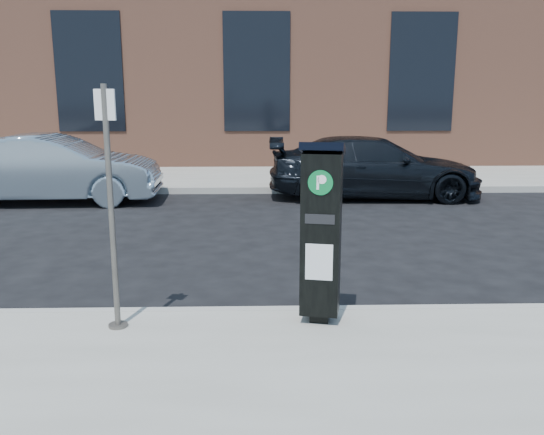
{
  "coord_description": "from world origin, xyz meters",
  "views": [
    {
      "loc": [
        -0.01,
        -5.82,
        2.41
      ],
      "look_at": [
        0.16,
        0.5,
        1.03
      ],
      "focal_mm": 38.0,
      "sensor_mm": 36.0,
      "label": 1
    }
  ],
  "objects_px": {
    "sign_pole": "(111,211)",
    "car_dark": "(374,167)",
    "parking_kiosk": "(321,231)",
    "car_silver": "(54,169)"
  },
  "relations": [
    {
      "from": "sign_pole",
      "to": "car_dark",
      "type": "distance_m",
      "value": 8.89
    },
    {
      "from": "sign_pole",
      "to": "car_dark",
      "type": "height_order",
      "value": "sign_pole"
    },
    {
      "from": "parking_kiosk",
      "to": "sign_pole",
      "type": "xyz_separation_m",
      "value": [
        -2.0,
        -0.11,
        0.23
      ]
    },
    {
      "from": "parking_kiosk",
      "to": "car_silver",
      "type": "height_order",
      "value": "parking_kiosk"
    },
    {
      "from": "car_silver",
      "to": "parking_kiosk",
      "type": "bearing_deg",
      "value": -147.39
    },
    {
      "from": "sign_pole",
      "to": "car_silver",
      "type": "height_order",
      "value": "sign_pole"
    },
    {
      "from": "parking_kiosk",
      "to": "car_silver",
      "type": "relative_size",
      "value": 0.4
    },
    {
      "from": "sign_pole",
      "to": "car_silver",
      "type": "relative_size",
      "value": 0.51
    },
    {
      "from": "sign_pole",
      "to": "car_dark",
      "type": "bearing_deg",
      "value": 77.68
    },
    {
      "from": "car_silver",
      "to": "car_dark",
      "type": "bearing_deg",
      "value": -88.75
    }
  ]
}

